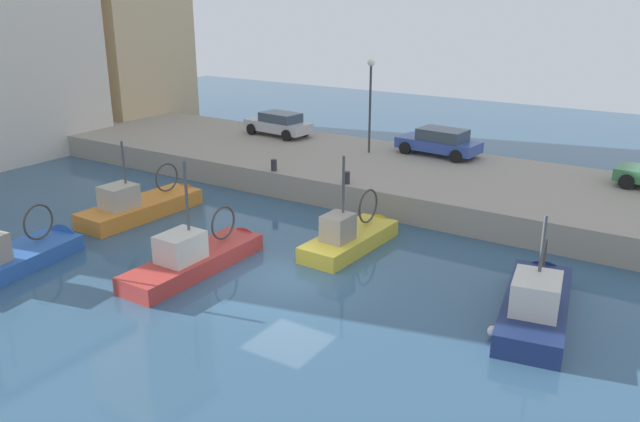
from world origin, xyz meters
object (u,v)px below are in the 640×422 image
Objects in this scene: fishing_boat_yellow at (354,242)px; parked_car_silver at (279,124)px; mooring_bollard_mid at (274,165)px; fishing_boat_red at (201,263)px; mooring_bollard_south at (347,178)px; fishing_boat_orange at (147,211)px; parked_car_blue at (440,142)px; fishing_boat_blue at (20,262)px; quay_streetlamp at (370,90)px; fishing_boat_navy at (536,309)px.

parked_car_silver is (10.05, 10.90, 1.77)m from fishing_boat_yellow.
fishing_boat_yellow is 9.99× the size of mooring_bollard_mid.
fishing_boat_red is 5.90m from fishing_boat_yellow.
mooring_bollard_south is at bearing -90.00° from mooring_bollard_mid.
mooring_bollard_south and mooring_bollard_mid have the same top height.
fishing_boat_orange reaches higher than mooring_bollard_south.
parked_car_silver is at bearing 93.54° from parked_car_blue.
fishing_boat_blue is 1.43× the size of parked_car_silver.
fishing_boat_yellow reaches higher than mooring_bollard_south.
mooring_bollard_mid is (5.26, -3.04, 1.34)m from fishing_boat_orange.
quay_streetlamp is at bearing -97.26° from parked_car_silver.
fishing_boat_blue is at bearing 167.14° from mooring_bollard_mid.
fishing_boat_red is 11.86× the size of mooring_bollard_south.
mooring_bollard_mid is at bearing 61.06° from fishing_boat_yellow.
fishing_boat_navy reaches higher than mooring_bollard_south.
fishing_boat_blue is 1.26× the size of quay_streetlamp.
fishing_boat_red is at bearing 104.73° from fishing_boat_navy.
fishing_boat_yellow is at bearing -154.38° from quay_streetlamp.
fishing_boat_orange is 8.89m from mooring_bollard_south.
parked_car_silver is at bearing 34.43° from mooring_bollard_mid.
parked_car_blue reaches higher than mooring_bollard_south.
fishing_boat_red is 11.86× the size of mooring_bollard_mid.
parked_car_silver is 7.72× the size of mooring_bollard_mid.
fishing_boat_navy is (2.87, -10.93, 0.01)m from fishing_boat_red.
fishing_boat_orange is 11.72× the size of mooring_bollard_mid.
fishing_boat_navy is 1.18× the size of fishing_boat_yellow.
fishing_boat_red is 11.30m from fishing_boat_navy.
fishing_boat_orange reaches higher than fishing_boat_navy.
quay_streetlamp is (-1.43, 3.34, 2.54)m from parked_car_blue.
mooring_bollard_mid is (8.27, 2.89, 1.32)m from fishing_boat_red.
fishing_boat_red is at bearing 172.39° from mooring_bollard_south.
fishing_boat_orange is at bearing 89.51° from fishing_boat_navy.
fishing_boat_red is 8.45m from mooring_bollard_south.
fishing_boat_orange is 1.52× the size of parked_car_silver.
quay_streetlamp reaches higher than fishing_boat_blue.
fishing_boat_orange is 15.05m from parked_car_blue.
parked_car_silver is 7.86m from mooring_bollard_mid.
fishing_boat_orange is at bearing -173.21° from parked_car_silver.
fishing_boat_navy is at bearing -145.94° from parked_car_blue.
fishing_boat_red is 15.66m from parked_car_blue.
fishing_boat_navy is at bearing -133.16° from quay_streetlamp.
fishing_boat_red is 1.01× the size of fishing_boat_navy.
quay_streetlamp reaches higher than parked_car_blue.
fishing_boat_yellow is at bearing -118.94° from mooring_bollard_mid.
fishing_boat_blue is (-6.38, -0.38, 0.00)m from fishing_boat_orange.
fishing_boat_blue is at bearing -176.56° from fishing_boat_orange.
parked_car_silver is 10.64m from mooring_bollard_south.
mooring_bollard_south is 6.68m from quay_streetlamp.
fishing_boat_blue reaches higher than fishing_boat_yellow.
fishing_boat_orange is (3.02, 5.93, -0.02)m from fishing_boat_red.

